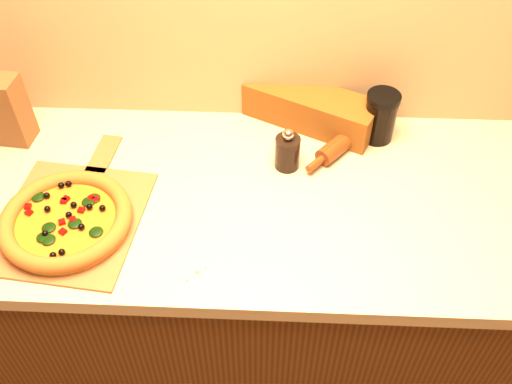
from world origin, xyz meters
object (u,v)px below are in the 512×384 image
pizza (66,220)px  rolling_pin (350,137)px  pepper_grinder (287,151)px  pizza_peel (73,216)px  dark_jar (380,117)px

pizza → rolling_pin: (0.69, 0.34, -0.00)m
pepper_grinder → rolling_pin: pepper_grinder is taller
pizza_peel → pepper_grinder: bearing=27.8°
pepper_grinder → pizza_peel: bearing=-158.5°
pizza → pepper_grinder: size_ratio=2.52×
pizza → dark_jar: size_ratio=2.16×
pepper_grinder → dark_jar: 0.28m
pizza_peel → rolling_pin: 0.75m
pepper_grinder → rolling_pin: 0.20m
pizza_peel → pizza: pizza is taller
pizza → rolling_pin: pizza is taller
dark_jar → pizza: bearing=-154.6°
pizza → pepper_grinder: bearing=24.7°
pizza_peel → pepper_grinder: pepper_grinder is taller
pepper_grinder → dark_jar: dark_jar is taller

